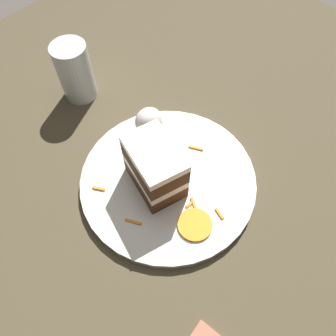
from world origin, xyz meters
name	(u,v)px	position (x,y,z in m)	size (l,w,h in m)	color
ground_plane	(147,193)	(0.00, 0.00, 0.00)	(6.00, 6.00, 0.00)	#4C4742
dining_table	(147,189)	(0.00, 0.00, 0.01)	(1.34, 1.15, 0.03)	#4C422D
plate	(168,180)	(0.03, -0.02, 0.04)	(0.29, 0.29, 0.01)	silver
cake_slice	(155,168)	(0.01, -0.01, 0.09)	(0.09, 0.11, 0.09)	#4C2D19
cream_dollop	(149,121)	(0.08, 0.07, 0.07)	(0.05, 0.05, 0.05)	white
orange_garnish	(195,225)	(-0.01, -0.11, 0.04)	(0.05, 0.05, 0.00)	orange
carrot_shreds_scatter	(168,188)	(0.01, -0.04, 0.04)	(0.19, 0.19, 0.00)	orange
drinking_glass	(76,75)	(0.06, 0.24, 0.08)	(0.07, 0.07, 0.11)	silver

